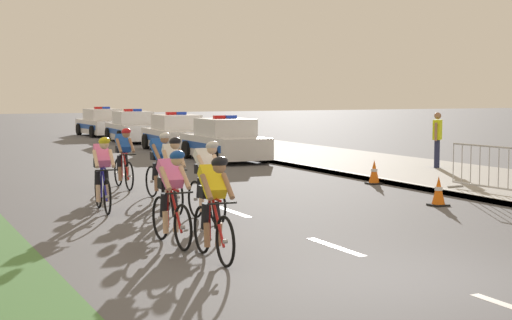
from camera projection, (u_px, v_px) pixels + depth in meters
The scene contains 19 objects.
ground_plane at pixel (441, 283), 10.02m from camera, with size 160.00×160.00×0.00m, color #56565B.
sidewalk_slab at pixel (364, 163), 26.05m from camera, with size 5.02×60.00×0.12m, color gray.
kerb_edge at pixel (300, 166), 25.01m from camera, with size 0.16×60.00×0.13m, color #9E9E99.
lane_markings_centre at pixel (233, 212), 15.94m from camera, with size 0.14×17.60×0.01m.
cyclist_lead at pixel (214, 206), 11.29m from camera, with size 0.43×1.72×1.56m.
cyclist_second at pixel (171, 196), 12.39m from camera, with size 0.42×1.72×1.56m.
cyclist_third at pixel (207, 180), 14.64m from camera, with size 0.42×1.72×1.56m.
cyclist_fourth at pixel (172, 173), 15.85m from camera, with size 0.45×1.72×1.56m.
cyclist_fifth at pixel (103, 173), 15.88m from camera, with size 0.44×1.72×1.56m.
cyclist_sixth at pixel (160, 165), 17.62m from camera, with size 0.44×1.72×1.56m.
cyclist_seventh at pixel (124, 157), 19.66m from camera, with size 0.42×1.72×1.56m.
police_car_nearest at pixel (224, 141), 27.59m from camera, with size 2.05×4.43×1.59m.
police_car_second at pixel (176, 134), 32.10m from camera, with size 2.19×4.49×1.59m.
police_car_third at pixel (133, 128), 37.58m from camera, with size 2.20×4.50×1.59m.
police_car_furthest at pixel (102, 124), 42.80m from camera, with size 2.11×4.45×1.59m.
crowd_barrier_middle at pixel (489, 169), 18.09m from camera, with size 0.66×2.32×1.07m.
traffic_cone_near at pixel (374, 172), 20.66m from camera, with size 0.36×0.36×0.64m.
traffic_cone_mid at pixel (439, 191), 16.73m from camera, with size 0.36×0.36×0.64m.
spectator_closest at pixel (437, 136), 23.80m from camera, with size 0.45×0.40×1.68m.
Camera 1 is at (-6.36, -7.88, 2.43)m, focal length 55.36 mm.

